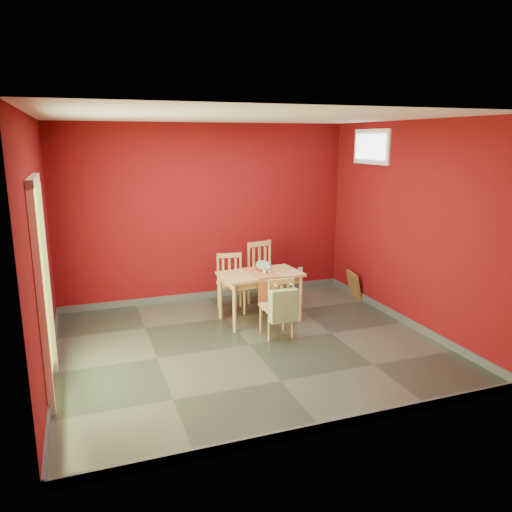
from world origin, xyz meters
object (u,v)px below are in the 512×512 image
object	(u,v)px
chair_far_right	(265,273)
tote_bag	(284,306)
dining_table	(260,279)
picture_frame	(354,285)
chair_near	(278,306)
chair_far_left	(231,282)
cat	(263,264)

from	to	relation	value
chair_far_right	tote_bag	bearing A→B (deg)	-101.72
dining_table	picture_frame	size ratio (longest dim) A/B	2.70
chair_near	tote_bag	xyz separation A→B (m)	(-0.00, -0.20, 0.07)
chair_far_left	chair_near	world-z (taller)	chair_far_left
cat	picture_frame	size ratio (longest dim) A/B	0.93
chair_far_right	picture_frame	world-z (taller)	chair_far_right
chair_near	chair_far_left	bearing A→B (deg)	103.34
chair_far_left	cat	distance (m)	0.65
dining_table	chair_far_left	size ratio (longest dim) A/B	1.35
tote_bag	picture_frame	distance (m)	2.20
chair_far_left	dining_table	bearing A→B (deg)	-62.82
tote_bag	picture_frame	size ratio (longest dim) A/B	1.13
dining_table	chair_far_left	distance (m)	0.61
picture_frame	tote_bag	bearing A→B (deg)	-143.69
chair_far_left	picture_frame	distance (m)	2.04
cat	picture_frame	distance (m)	1.82
dining_table	chair_near	xyz separation A→B (m)	(0.00, -0.62, -0.19)
chair_near	cat	world-z (taller)	cat
tote_bag	picture_frame	xyz separation A→B (m)	(1.76, 1.29, -0.27)
chair_far_right	dining_table	bearing A→B (deg)	-115.66
tote_bag	picture_frame	bearing A→B (deg)	36.31
dining_table	picture_frame	distance (m)	1.86
chair_far_left	picture_frame	world-z (taller)	chair_far_left
chair_far_right	picture_frame	distance (m)	1.49
dining_table	chair_far_right	xyz separation A→B (m)	(0.30, 0.63, -0.11)
dining_table	chair_far_right	world-z (taller)	chair_far_right
dining_table	chair_far_right	bearing A→B (deg)	64.34
chair_far_left	tote_bag	bearing A→B (deg)	-78.72
dining_table	tote_bag	size ratio (longest dim) A/B	2.38
chair_far_right	tote_bag	size ratio (longest dim) A/B	2.00
tote_bag	cat	distance (m)	0.97
chair_far_right	chair_near	size ratio (longest dim) A/B	1.20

